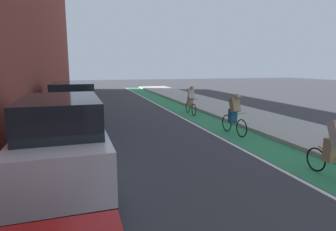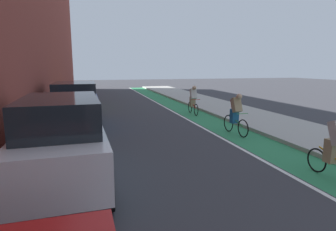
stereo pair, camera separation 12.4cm
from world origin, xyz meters
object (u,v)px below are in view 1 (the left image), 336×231
object	(u,v)px
parked_suv_white	(63,139)
parked_suv_blue	(74,105)
parked_sedan_yellow_cab	(78,96)
cyclist_trailing	(234,113)
cyclist_mid	(335,146)
cyclist_far	(191,100)

from	to	relation	value
parked_suv_white	parked_suv_blue	bearing A→B (deg)	90.02
parked_sedan_yellow_cab	cyclist_trailing	bearing A→B (deg)	-56.99
parked_suv_blue	cyclist_mid	xyz separation A→B (m)	(6.10, -7.59, -0.21)
parked_suv_blue	cyclist_far	bearing A→B (deg)	18.70
parked_suv_white	parked_suv_blue	size ratio (longest dim) A/B	1.10
parked_suv_white	cyclist_far	world-z (taller)	parked_suv_white
parked_suv_blue	cyclist_mid	distance (m)	9.73
cyclist_mid	cyclist_far	size ratio (longest dim) A/B	0.98
parked_suv_blue	parked_suv_white	bearing A→B (deg)	-89.98
parked_suv_blue	cyclist_trailing	bearing A→B (deg)	-25.21
cyclist_trailing	parked_suv_white	bearing A→B (deg)	-152.55
cyclist_mid	cyclist_far	xyz separation A→B (m)	(0.03, 9.66, 0.00)
cyclist_mid	cyclist_trailing	distance (m)	4.72
parked_suv_white	parked_suv_blue	world-z (taller)	same
parked_suv_blue	parked_sedan_yellow_cab	distance (m)	6.51
parked_suv_white	cyclist_far	distance (m)	10.16
cyclist_far	parked_sedan_yellow_cab	bearing A→B (deg)	144.18
cyclist_trailing	cyclist_far	distance (m)	4.94
parked_sedan_yellow_cab	cyclist_mid	distance (m)	15.35
parked_suv_white	parked_suv_blue	distance (m)	6.02
cyclist_far	parked_suv_blue	bearing A→B (deg)	-161.30
parked_suv_white	cyclist_mid	distance (m)	6.30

